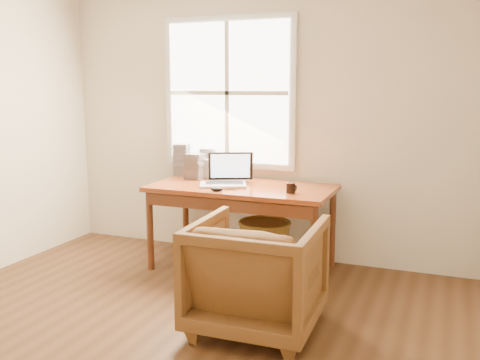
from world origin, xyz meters
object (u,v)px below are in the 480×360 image
object	(u,v)px
armchair	(257,274)
coffee_mug	(290,188)
desk	(242,188)
wicker_stool	(264,247)
laptop	(223,170)
cd_stack_a	(209,162)

from	to	relation	value
armchair	coffee_mug	size ratio (longest dim) A/B	10.09
desk	coffee_mug	bearing A→B (deg)	-16.56
desk	wicker_stool	size ratio (longest dim) A/B	3.67
desk	coffee_mug	world-z (taller)	coffee_mug
armchair	coffee_mug	world-z (taller)	coffee_mug
laptop	coffee_mug	distance (m)	0.65
wicker_stool	coffee_mug	world-z (taller)	coffee_mug
laptop	coffee_mug	world-z (taller)	laptop
armchair	wicker_stool	world-z (taller)	armchair
laptop	coffee_mug	bearing A→B (deg)	-30.51
wicker_stool	laptop	distance (m)	0.77
wicker_stool	cd_stack_a	xyz separation A→B (m)	(-0.70, 0.36, 0.67)
laptop	coffee_mug	xyz separation A→B (m)	(0.64, -0.08, -0.10)
cd_stack_a	desk	bearing A→B (deg)	-36.34
desk	armchair	bearing A→B (deg)	-63.77
armchair	cd_stack_a	world-z (taller)	cd_stack_a
armchair	laptop	bearing A→B (deg)	-57.60
desk	coffee_mug	distance (m)	0.51
armchair	laptop	size ratio (longest dim) A/B	2.12
laptop	cd_stack_a	distance (m)	0.54
desk	wicker_stool	distance (m)	0.55
armchair	coffee_mug	distance (m)	1.05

